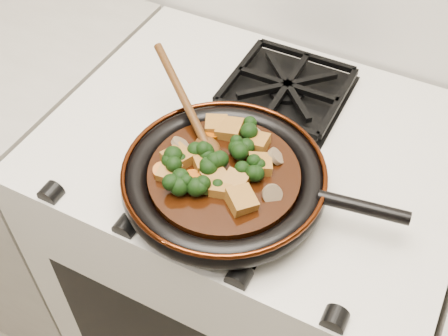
% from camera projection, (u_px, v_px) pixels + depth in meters
% --- Properties ---
extents(stove, '(0.76, 0.60, 0.90)m').
position_uv_depth(stove, '(249.00, 268.00, 1.37)').
color(stove, beige).
rests_on(stove, ground).
extents(burner_grate_front, '(0.23, 0.23, 0.03)m').
position_uv_depth(burner_grate_front, '(222.00, 185.00, 0.94)').
color(burner_grate_front, black).
rests_on(burner_grate_front, stove).
extents(burner_grate_back, '(0.23, 0.23, 0.03)m').
position_uv_depth(burner_grate_back, '(287.00, 88.00, 1.10)').
color(burner_grate_back, black).
rests_on(burner_grate_back, stove).
extents(skillet, '(0.46, 0.33, 0.05)m').
position_uv_depth(skillet, '(225.00, 179.00, 0.91)').
color(skillet, black).
rests_on(skillet, burner_grate_front).
extents(braising_sauce, '(0.25, 0.25, 0.02)m').
position_uv_depth(braising_sauce, '(224.00, 177.00, 0.91)').
color(braising_sauce, black).
rests_on(braising_sauce, skillet).
extents(tofu_cube_0, '(0.05, 0.05, 0.03)m').
position_uv_depth(tofu_cube_0, '(230.00, 130.00, 0.95)').
color(tofu_cube_0, brown).
rests_on(tofu_cube_0, braising_sauce).
extents(tofu_cube_1, '(0.05, 0.05, 0.02)m').
position_uv_depth(tofu_cube_1, '(216.00, 126.00, 0.96)').
color(tofu_cube_1, brown).
rests_on(tofu_cube_1, braising_sauce).
extents(tofu_cube_2, '(0.06, 0.06, 0.03)m').
position_uv_depth(tofu_cube_2, '(241.00, 201.00, 0.85)').
color(tofu_cube_2, brown).
rests_on(tofu_cube_2, braising_sauce).
extents(tofu_cube_3, '(0.05, 0.06, 0.03)m').
position_uv_depth(tofu_cube_3, '(178.00, 158.00, 0.91)').
color(tofu_cube_3, brown).
rests_on(tofu_cube_3, braising_sauce).
extents(tofu_cube_4, '(0.04, 0.04, 0.02)m').
position_uv_depth(tofu_cube_4, '(169.00, 173.00, 0.89)').
color(tofu_cube_4, brown).
rests_on(tofu_cube_4, braising_sauce).
extents(tofu_cube_5, '(0.05, 0.05, 0.02)m').
position_uv_depth(tofu_cube_5, '(205.00, 163.00, 0.90)').
color(tofu_cube_5, brown).
rests_on(tofu_cube_5, braising_sauce).
extents(tofu_cube_6, '(0.04, 0.04, 0.03)m').
position_uv_depth(tofu_cube_6, '(235.00, 183.00, 0.87)').
color(tofu_cube_6, brown).
rests_on(tofu_cube_6, braising_sauce).
extents(tofu_cube_7, '(0.05, 0.05, 0.02)m').
position_uv_depth(tofu_cube_7, '(215.00, 177.00, 0.88)').
color(tofu_cube_7, brown).
rests_on(tofu_cube_7, braising_sauce).
extents(tofu_cube_8, '(0.05, 0.05, 0.03)m').
position_uv_depth(tofu_cube_8, '(260.00, 165.00, 0.90)').
color(tofu_cube_8, brown).
rests_on(tofu_cube_8, braising_sauce).
extents(tofu_cube_9, '(0.04, 0.04, 0.03)m').
position_uv_depth(tofu_cube_9, '(258.00, 143.00, 0.93)').
color(tofu_cube_9, brown).
rests_on(tofu_cube_9, braising_sauce).
extents(tofu_cube_10, '(0.04, 0.04, 0.02)m').
position_uv_depth(tofu_cube_10, '(222.00, 188.00, 0.87)').
color(tofu_cube_10, brown).
rests_on(tofu_cube_10, braising_sauce).
extents(broccoli_floret_0, '(0.08, 0.09, 0.07)m').
position_uv_depth(broccoli_floret_0, '(208.00, 166.00, 0.89)').
color(broccoli_floret_0, black).
rests_on(broccoli_floret_0, braising_sauce).
extents(broccoli_floret_1, '(0.06, 0.07, 0.06)m').
position_uv_depth(broccoli_floret_1, '(212.00, 161.00, 0.90)').
color(broccoli_floret_1, black).
rests_on(broccoli_floret_1, braising_sauce).
extents(broccoli_floret_2, '(0.08, 0.08, 0.06)m').
position_uv_depth(broccoli_floret_2, '(251.00, 169.00, 0.89)').
color(broccoli_floret_2, black).
rests_on(broccoli_floret_2, braising_sauce).
extents(broccoli_floret_3, '(0.07, 0.07, 0.07)m').
position_uv_depth(broccoli_floret_3, '(206.00, 188.00, 0.86)').
color(broccoli_floret_3, black).
rests_on(broccoli_floret_3, braising_sauce).
extents(broccoli_floret_4, '(0.08, 0.09, 0.07)m').
position_uv_depth(broccoli_floret_4, '(170.00, 163.00, 0.89)').
color(broccoli_floret_4, black).
rests_on(broccoli_floret_4, braising_sauce).
extents(broccoli_floret_5, '(0.08, 0.08, 0.07)m').
position_uv_depth(broccoli_floret_5, '(202.00, 153.00, 0.91)').
color(broccoli_floret_5, black).
rests_on(broccoli_floret_5, braising_sauce).
extents(broccoli_floret_6, '(0.09, 0.09, 0.07)m').
position_uv_depth(broccoli_floret_6, '(179.00, 185.00, 0.86)').
color(broccoli_floret_6, black).
rests_on(broccoli_floret_6, braising_sauce).
extents(broccoli_floret_7, '(0.07, 0.06, 0.07)m').
position_uv_depth(broccoli_floret_7, '(250.00, 130.00, 0.95)').
color(broccoli_floret_7, black).
rests_on(broccoli_floret_7, braising_sauce).
extents(broccoli_floret_8, '(0.08, 0.07, 0.07)m').
position_uv_depth(broccoli_floret_8, '(239.00, 151.00, 0.91)').
color(broccoli_floret_8, black).
rests_on(broccoli_floret_8, braising_sauce).
extents(carrot_coin_0, '(0.03, 0.03, 0.01)m').
position_uv_depth(carrot_coin_0, '(213.00, 133.00, 0.95)').
color(carrot_coin_0, '#A84504').
rests_on(carrot_coin_0, braising_sauce).
extents(carrot_coin_1, '(0.03, 0.03, 0.01)m').
position_uv_depth(carrot_coin_1, '(232.00, 127.00, 0.96)').
color(carrot_coin_1, '#A84504').
rests_on(carrot_coin_1, braising_sauce).
extents(carrot_coin_2, '(0.03, 0.03, 0.01)m').
position_uv_depth(carrot_coin_2, '(192.00, 178.00, 0.88)').
color(carrot_coin_2, '#A84504').
rests_on(carrot_coin_2, braising_sauce).
extents(carrot_coin_3, '(0.03, 0.03, 0.02)m').
position_uv_depth(carrot_coin_3, '(162.00, 171.00, 0.89)').
color(carrot_coin_3, '#A84504').
rests_on(carrot_coin_3, braising_sauce).
extents(mushroom_slice_0, '(0.04, 0.04, 0.03)m').
position_uv_depth(mushroom_slice_0, '(254.00, 137.00, 0.94)').
color(mushroom_slice_0, brown).
rests_on(mushroom_slice_0, braising_sauce).
extents(mushroom_slice_1, '(0.04, 0.04, 0.03)m').
position_uv_depth(mushroom_slice_1, '(272.00, 194.00, 0.86)').
color(mushroom_slice_1, brown).
rests_on(mushroom_slice_1, braising_sauce).
extents(mushroom_slice_2, '(0.05, 0.05, 0.03)m').
position_uv_depth(mushroom_slice_2, '(181.00, 145.00, 0.93)').
color(mushroom_slice_2, brown).
rests_on(mushroom_slice_2, braising_sauce).
extents(mushroom_slice_3, '(0.04, 0.04, 0.03)m').
position_uv_depth(mushroom_slice_3, '(276.00, 156.00, 0.91)').
color(mushroom_slice_3, brown).
rests_on(mushroom_slice_3, braising_sauce).
extents(wooden_spoon, '(0.13, 0.11, 0.23)m').
position_uv_depth(wooden_spoon, '(193.00, 117.00, 0.95)').
color(wooden_spoon, '#45270E').
rests_on(wooden_spoon, braising_sauce).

